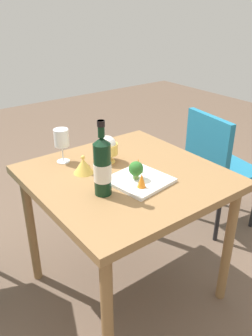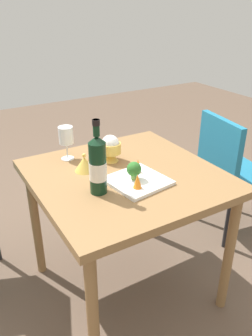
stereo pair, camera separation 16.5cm
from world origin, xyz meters
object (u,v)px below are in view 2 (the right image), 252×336
(wine_glass, at_px, (66,136))
(serving_plate, at_px, (138,181))
(broccoli_floret, at_px, (134,169))
(rice_bowl, at_px, (110,148))
(chair_by_wall, at_px, (227,164))
(carrot_garnish_right, at_px, (137,181))
(wine_bottle, at_px, (98,165))
(rice_bowl_lid, at_px, (84,164))
(carrot_garnish_left, at_px, (138,166))

(wine_glass, distance_m, serving_plate, 0.47)
(wine_glass, relative_size, broccoli_floret, 2.09)
(wine_glass, bearing_deg, rice_bowl, 53.42)
(chair_by_wall, height_order, carrot_garnish_right, chair_by_wall)
(wine_glass, bearing_deg, serving_plate, 23.92)
(wine_bottle, distance_m, rice_bowl, 0.33)
(rice_bowl_lid, relative_size, serving_plate, 0.35)
(rice_bowl, distance_m, serving_plate, 0.28)
(chair_by_wall, height_order, serving_plate, chair_by_wall)
(serving_plate, bearing_deg, broccoli_floret, -127.45)
(rice_bowl_lid, bearing_deg, wine_glass, -173.57)
(wine_glass, xyz_separation_m, rice_bowl_lid, (0.18, 0.02, -0.09))
(wine_bottle, bearing_deg, broccoli_floret, 89.39)
(chair_by_wall, relative_size, wine_bottle, 2.55)
(rice_bowl, distance_m, carrot_garnish_left, 0.21)
(rice_bowl, xyz_separation_m, carrot_garnish_right, (0.34, -0.05, -0.02))
(wine_glass, xyz_separation_m, carrot_garnish_right, (0.48, 0.14, -0.08))
(carrot_garnish_right, bearing_deg, carrot_garnish_left, 146.82)
(carrot_garnish_right, bearing_deg, rice_bowl_lid, -158.65)
(rice_bowl_lid, distance_m, broccoli_floret, 0.27)
(wine_glass, bearing_deg, wine_bottle, -1.99)
(wine_glass, height_order, broccoli_floret, wine_glass)
(chair_by_wall, relative_size, broccoli_floret, 9.91)
(wine_bottle, distance_m, broccoli_floret, 0.19)
(wine_glass, bearing_deg, chair_by_wall, 80.01)
(rice_bowl, bearing_deg, broccoli_floret, -4.03)
(rice_bowl_lid, bearing_deg, rice_bowl, 102.82)
(rice_bowl_lid, xyz_separation_m, carrot_garnish_right, (0.30, 0.12, 0.01))
(chair_by_wall, distance_m, broccoli_floret, 0.93)
(wine_bottle, relative_size, carrot_garnish_left, 5.07)
(carrot_garnish_left, bearing_deg, chair_by_wall, 101.70)
(wine_bottle, xyz_separation_m, rice_bowl_lid, (-0.22, 0.03, -0.09))
(carrot_garnish_right, bearing_deg, chair_by_wall, 108.47)
(wine_bottle, xyz_separation_m, broccoli_floret, (0.00, 0.18, -0.07))
(chair_by_wall, height_order, broccoli_floret, chair_by_wall)
(wine_bottle, xyz_separation_m, rice_bowl, (-0.26, 0.20, -0.06))
(serving_plate, height_order, carrot_garnish_left, carrot_garnish_left)
(broccoli_floret, height_order, carrot_garnish_left, broccoli_floret)
(serving_plate, distance_m, broccoli_floret, 0.06)
(carrot_garnish_left, bearing_deg, wine_glass, -147.28)
(rice_bowl, bearing_deg, serving_plate, -0.61)
(chair_by_wall, distance_m, carrot_garnish_right, 0.97)
(wine_bottle, xyz_separation_m, serving_plate, (0.01, 0.20, -0.12))
(rice_bowl_lid, bearing_deg, chair_by_wall, 89.71)
(rice_bowl, xyz_separation_m, carrot_garnish_left, (0.21, 0.04, -0.02))
(chair_by_wall, height_order, carrot_garnish_left, chair_by_wall)
(wine_bottle, relative_size, broccoli_floret, 3.89)
(chair_by_wall, relative_size, carrot_garnish_right, 12.71)
(rice_bowl_lid, height_order, carrot_garnish_left, rice_bowl_lid)
(chair_by_wall, bearing_deg, carrot_garnish_left, -69.14)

